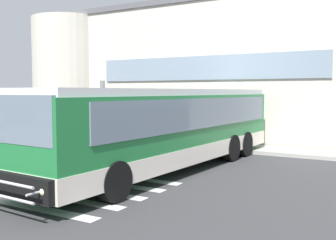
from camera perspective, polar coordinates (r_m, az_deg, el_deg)
name	(u,v)px	position (r m, az deg, el deg)	size (l,w,h in m)	color
ground_plane	(114,159)	(15.50, -7.87, -5.66)	(80.00, 90.00, 0.02)	#353538
bay_paint_stripes	(77,188)	(11.09, -13.06, -9.61)	(4.40, 3.96, 0.01)	silver
terminal_building	(216,74)	(25.69, 6.90, 6.57)	(19.91, 13.80, 7.46)	beige
boarding_curb	(174,143)	(19.46, 0.83, -3.37)	(22.11, 2.00, 0.15)	#9E9B93
entry_support_column	(103,108)	(22.60, -9.45, 1.73)	(0.28, 0.28, 3.08)	slate
bus_main_foreground	(167,130)	(13.20, -0.20, -1.44)	(3.70, 12.28, 2.70)	#1E7238
passenger_near_column	(105,120)	(21.53, -9.09, -0.01)	(0.48, 0.41, 1.68)	#4C4233
passenger_by_doorway	(120,119)	(21.37, -7.02, 0.07)	(0.58, 0.43, 1.68)	#2D2D33
passenger_at_curb_edge	(147,121)	(20.31, -3.00, -0.21)	(0.58, 0.27, 1.68)	#2D2D33
safety_bollard_yellow	(156,138)	(18.54, -1.82, -2.58)	(0.18, 0.18, 0.90)	yellow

